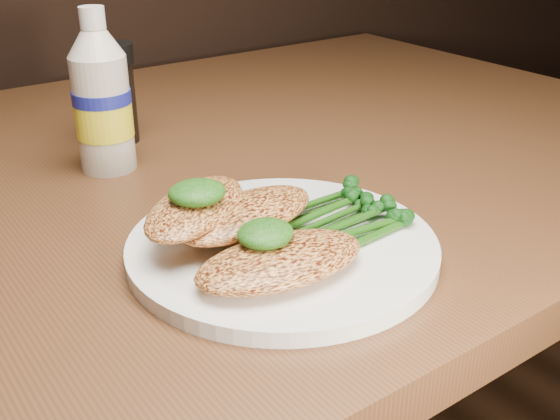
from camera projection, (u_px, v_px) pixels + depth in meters
dining_table at (221, 414)px, 0.91m from camera, size 1.20×0.80×0.75m
plate at (282, 247)px, 0.54m from camera, size 0.25×0.25×0.01m
chicken_front at (281, 261)px, 0.49m from camera, size 0.14×0.08×0.02m
chicken_mid at (247, 214)px, 0.54m from camera, size 0.14×0.09×0.02m
chicken_back at (196, 207)px, 0.53m from camera, size 0.14×0.12×0.02m
pesto_front at (265, 233)px, 0.49m from camera, size 0.05×0.05×0.02m
pesto_back at (197, 193)px, 0.52m from camera, size 0.05×0.05×0.02m
broccolini_bundle at (338, 216)px, 0.56m from camera, size 0.13×0.11×0.02m
mayo_bottle at (101, 91)px, 0.67m from camera, size 0.07×0.07×0.16m
pepper_grinder at (116, 94)px, 0.76m from camera, size 0.05×0.05×0.11m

